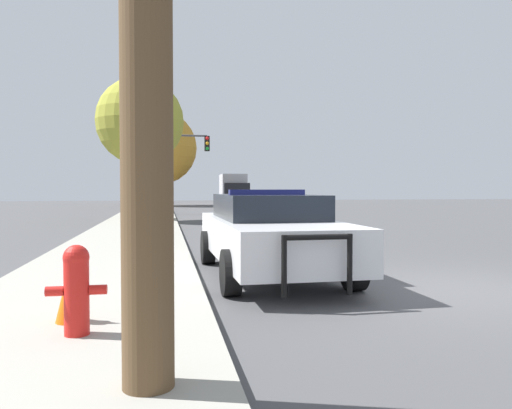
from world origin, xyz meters
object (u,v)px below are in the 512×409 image
tree_sidewalk_mid (140,121)px  box_truck (233,188)px  tree_sidewalk_far (160,148)px  fire_hydrant (77,287)px  traffic_light (169,155)px  traffic_cone (71,291)px  police_car (269,232)px  car_background_oncoming (264,200)px

tree_sidewalk_mid → box_truck: bearing=72.8°
tree_sidewalk_far → tree_sidewalk_mid: 20.04m
fire_hydrant → traffic_light: bearing=87.5°
traffic_light → fire_hydrant: bearing=-92.5°
fire_hydrant → traffic_cone: bearing=106.0°
police_car → tree_sidewalk_far: bearing=-87.6°
car_background_oncoming → tree_sidewalk_mid: (-7.67, -9.81, 3.76)m
box_truck → traffic_cone: box_truck is taller
tree_sidewalk_far → traffic_cone: tree_sidewalk_far is taller
traffic_light → tree_sidewalk_mid: 6.83m
fire_hydrant → traffic_cone: (-0.14, 0.49, -0.14)m
traffic_light → car_background_oncoming: bearing=26.7°
car_background_oncoming → tree_sidewalk_far: bearing=-54.8°
police_car → tree_sidewalk_mid: 15.35m
tree_sidewalk_far → box_truck: bearing=33.3°
traffic_light → tree_sidewalk_mid: tree_sidewalk_mid is taller
car_background_oncoming → traffic_cone: 28.52m
fire_hydrant → traffic_light: (1.10, 24.80, 2.87)m
police_car → car_background_oncoming: bearing=-102.3°
tree_sidewalk_far → police_car: bearing=-86.5°
traffic_light → car_background_oncoming: traffic_light is taller
fire_hydrant → car_background_oncoming: car_background_oncoming is taller
traffic_light → tree_sidewalk_mid: size_ratio=0.73×
traffic_light → tree_sidewalk_far: bearing=92.6°
tree_sidewalk_mid → traffic_cone: tree_sidewalk_mid is taller
fire_hydrant → car_background_oncoming: (7.44, 27.98, 0.16)m
tree_sidewalk_mid → tree_sidewalk_far: bearing=87.9°
car_background_oncoming → traffic_cone: size_ratio=7.41×
car_background_oncoming → box_truck: (-0.06, 14.75, 0.78)m
traffic_cone → fire_hydrant: bearing=-74.0°
tree_sidewalk_mid → car_background_oncoming: bearing=51.9°
police_car → box_truck: (4.77, 39.16, 0.77)m
police_car → tree_sidewalk_mid: tree_sidewalk_mid is taller
police_car → car_background_oncoming: police_car is taller
fire_hydrant → box_truck: (7.37, 42.73, 0.94)m
tree_sidewalk_far → tree_sidewalk_mid: bearing=-92.1°
tree_sidewalk_far → traffic_cone: 37.98m
police_car → box_truck: bearing=-98.0°
traffic_light → traffic_cone: 24.52m
tree_sidewalk_mid → traffic_light: bearing=78.6°
police_car → tree_sidewalk_far: (-2.12, 34.63, 4.18)m
car_background_oncoming → box_truck: size_ratio=0.70×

